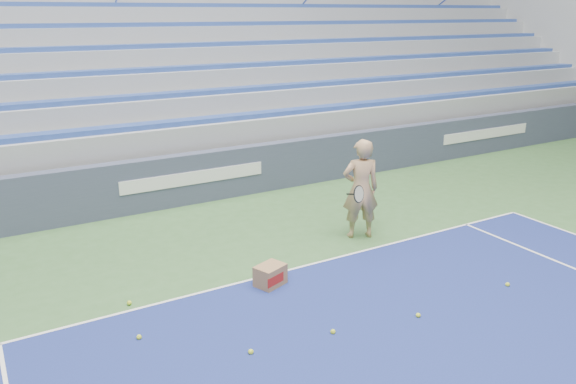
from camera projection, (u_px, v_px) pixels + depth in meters
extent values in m
cube|color=white|center=(284.00, 271.00, 8.99)|extent=(10.97, 0.05, 0.00)
cube|color=#3A4259|center=(192.00, 178.00, 12.12)|extent=(30.00, 0.30, 1.10)
cube|color=white|center=(195.00, 178.00, 11.97)|extent=(3.20, 0.02, 0.28)
cube|color=white|center=(487.00, 134.00, 16.28)|extent=(3.40, 0.02, 0.28)
cube|color=#93969B|center=(134.00, 139.00, 15.86)|extent=(30.00, 8.50, 1.10)
cube|color=#93969B|center=(131.00, 111.00, 15.61)|extent=(30.00, 8.50, 0.50)
cube|color=#294697|center=(178.00, 122.00, 12.33)|extent=(29.60, 0.42, 0.11)
cube|color=#93969B|center=(126.00, 91.00, 15.81)|extent=(30.00, 7.65, 0.50)
cube|color=#294697|center=(164.00, 95.00, 12.88)|extent=(29.60, 0.42, 0.11)
cube|color=#93969B|center=(120.00, 71.00, 16.00)|extent=(30.00, 6.80, 0.50)
cube|color=#294697|center=(151.00, 70.00, 13.42)|extent=(29.60, 0.42, 0.11)
cube|color=#93969B|center=(115.00, 53.00, 16.20)|extent=(30.00, 5.95, 0.50)
cube|color=#294697|center=(140.00, 46.00, 13.97)|extent=(29.60, 0.42, 0.11)
cube|color=#93969B|center=(110.00, 34.00, 16.40)|extent=(30.00, 5.10, 0.50)
cube|color=#294697|center=(129.00, 25.00, 14.51)|extent=(29.60, 0.42, 0.11)
cube|color=#93969B|center=(104.00, 16.00, 16.59)|extent=(30.00, 4.25, 0.50)
cube|color=#294697|center=(118.00, 5.00, 15.06)|extent=(29.60, 0.42, 0.11)
cube|color=#93969B|center=(506.00, 36.00, 22.35)|extent=(0.30, 8.80, 6.10)
cube|color=#93969B|center=(88.00, 22.00, 18.65)|extent=(31.00, 0.40, 7.30)
imported|color=tan|center=(361.00, 189.00, 10.14)|extent=(0.79, 0.66, 1.85)
cylinder|color=black|center=(353.00, 194.00, 9.76)|extent=(0.12, 0.27, 0.08)
cylinder|color=beige|center=(359.00, 194.00, 9.45)|extent=(0.29, 0.16, 0.28)
torus|color=black|center=(359.00, 194.00, 9.45)|extent=(0.31, 0.18, 0.30)
cube|color=#916A46|center=(270.00, 275.00, 8.51)|extent=(0.53, 0.46, 0.33)
cube|color=#B21E19|center=(276.00, 280.00, 8.37)|extent=(0.33, 0.13, 0.15)
sphere|color=#CADF2D|center=(139.00, 337.00, 7.13)|extent=(0.07, 0.07, 0.07)
sphere|color=#CADF2D|center=(251.00, 352.00, 6.82)|extent=(0.07, 0.07, 0.07)
sphere|color=#CADF2D|center=(333.00, 332.00, 7.25)|extent=(0.07, 0.07, 0.07)
sphere|color=#CADF2D|center=(129.00, 303.00, 7.97)|extent=(0.07, 0.07, 0.07)
sphere|color=#CADF2D|center=(508.00, 285.00, 8.51)|extent=(0.07, 0.07, 0.07)
sphere|color=#CADF2D|center=(418.00, 315.00, 7.64)|extent=(0.07, 0.07, 0.07)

